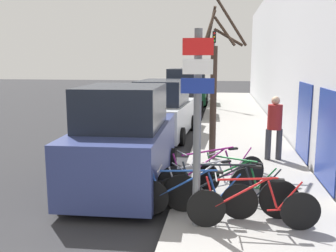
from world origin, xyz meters
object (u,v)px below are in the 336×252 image
pedestrian_near (275,123)px  signpost (197,124)px  traffic_light (214,58)px  bicycle_5 (214,175)px  parked_car_1 (163,111)px  bicycle_2 (230,193)px  street_tree (215,87)px  parked_car_0 (124,142)px  parked_car_3 (193,88)px  bicycle_4 (239,181)px  parked_car_2 (184,95)px  bicycle_1 (195,196)px  bicycle_3 (207,185)px  bicycle_0 (253,207)px

pedestrian_near → signpost: bearing=58.7°
signpost → traffic_light: size_ratio=0.73×
traffic_light → pedestrian_near: bearing=-79.9°
bicycle_5 → parked_car_1: bearing=-14.5°
bicycle_2 → street_tree: 4.31m
parked_car_0 → pedestrian_near: 4.41m
parked_car_3 → parked_car_0: bearing=-92.7°
bicycle_4 → parked_car_3: parked_car_3 is taller
parked_car_2 → bicycle_5: bearing=-83.2°
bicycle_5 → signpost: bearing=138.5°
bicycle_2 → pedestrian_near: pedestrian_near is taller
parked_car_1 → traffic_light: traffic_light is taller
bicycle_1 → bicycle_5: bicycle_5 is taller
traffic_light → bicycle_5: bearing=-88.4°
bicycle_1 → bicycle_3: bearing=-16.1°
bicycle_1 → traffic_light: (-0.10, 15.48, 2.50)m
signpost → bicycle_1: 1.42m
parked_car_3 → bicycle_1: bearing=-87.2°
bicycle_5 → pedestrian_near: bearing=-60.3°
parked_car_2 → pedestrian_near: size_ratio=2.67×
parked_car_0 → parked_car_2: parked_car_2 is taller
bicycle_1 → parked_car_1: size_ratio=0.46×
bicycle_0 → parked_car_2: parked_car_2 is taller
signpost → parked_car_0: (-1.80, 2.15, -0.84)m
street_tree → bicycle_5: bearing=-88.6°
bicycle_2 → parked_car_3: (-2.12, 18.32, 0.53)m
bicycle_0 → parked_car_1: parked_car_1 is taller
signpost → pedestrian_near: bearing=68.0°
bicycle_0 → bicycle_2: (-0.37, 0.50, 0.03)m
bicycle_4 → parked_car_0: size_ratio=0.43×
parked_car_1 → bicycle_0: bearing=-68.1°
signpost → bicycle_1: bearing=97.9°
bicycle_1 → parked_car_1: parked_car_1 is taller
bicycle_4 → parked_car_0: (-2.57, 0.81, 0.55)m
bicycle_0 → bicycle_5: (-0.69, 1.57, 0.03)m
parked_car_2 → traffic_light: (1.46, 2.20, 1.91)m
pedestrian_near → traffic_light: size_ratio=0.40×
signpost → parked_car_1: size_ratio=0.68×
signpost → bicycle_5: 2.09m
parked_car_1 → pedestrian_near: parked_car_1 is taller
bicycle_2 → traffic_light: (-0.72, 15.32, 2.47)m
bicycle_4 → street_tree: (-0.59, 3.14, 1.67)m
bicycle_3 → traffic_light: size_ratio=0.43×
parked_car_2 → parked_car_3: bearing=87.4°
parked_car_1 → bicycle_5: bearing=-69.3°
bicycle_4 → parked_car_1: (-2.60, 6.72, 0.47)m
bicycle_1 → street_tree: street_tree is taller
parked_car_1 → parked_car_3: parked_car_3 is taller
bicycle_5 → parked_car_2: size_ratio=0.46×
bicycle_5 → parked_car_3: size_ratio=0.50×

